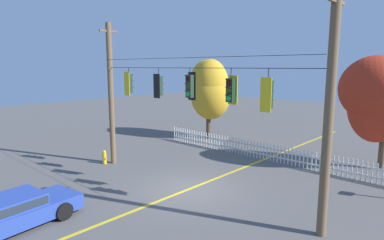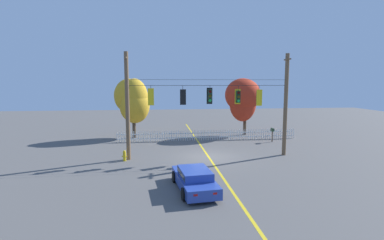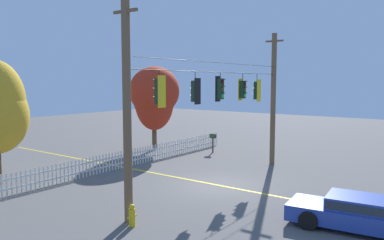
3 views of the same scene
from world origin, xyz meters
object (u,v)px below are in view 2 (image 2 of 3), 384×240
(traffic_signal_southbound_primary, at_px, (238,97))
(traffic_signal_eastbound_side, at_px, (259,98))
(traffic_signal_westbound_side, at_px, (183,97))
(parked_car, at_px, (194,179))
(traffic_signal_northbound_primary, at_px, (210,96))
(autumn_maple_mid, at_px, (243,98))
(fire_hydrant, at_px, (125,156))
(traffic_signal_northbound_secondary, at_px, (151,97))
(roadside_mailbox, at_px, (272,131))
(autumn_maple_near_fence, at_px, (133,100))

(traffic_signal_southbound_primary, distance_m, traffic_signal_eastbound_side, 1.60)
(traffic_signal_westbound_side, distance_m, parked_car, 7.79)
(traffic_signal_eastbound_side, xyz_separation_m, parked_car, (-5.73, -6.71, -3.89))
(traffic_signal_northbound_primary, bearing_deg, traffic_signal_eastbound_side, -0.30)
(autumn_maple_mid, bearing_deg, traffic_signal_southbound_primary, -108.65)
(traffic_signal_eastbound_side, distance_m, fire_hydrant, 10.84)
(traffic_signal_westbound_side, relative_size, traffic_signal_eastbound_side, 0.92)
(fire_hydrant, bearing_deg, traffic_signal_eastbound_side, 2.37)
(parked_car, height_order, fire_hydrant, parked_car)
(fire_hydrant, bearing_deg, traffic_signal_northbound_secondary, 12.04)
(traffic_signal_northbound_primary, xyz_separation_m, fire_hydrant, (-6.28, -0.44, -4.25))
(traffic_signal_northbound_secondary, relative_size, parked_car, 0.31)
(traffic_signal_northbound_secondary, distance_m, roadside_mailbox, 12.79)
(traffic_signal_northbound_secondary, bearing_deg, fire_hydrant, -167.96)
(roadside_mailbox, bearing_deg, traffic_signal_northbound_primary, -144.44)
(traffic_signal_westbound_side, bearing_deg, autumn_maple_near_fence, 115.86)
(traffic_signal_westbound_side, xyz_separation_m, roadside_mailbox, (8.93, 4.97, -3.48))
(autumn_maple_near_fence, distance_m, roadside_mailbox, 14.11)
(parked_car, distance_m, roadside_mailbox, 14.69)
(fire_hydrant, bearing_deg, autumn_maple_mid, 39.21)
(traffic_signal_westbound_side, bearing_deg, traffic_signal_southbound_primary, 0.25)
(autumn_maple_near_fence, bearing_deg, roadside_mailbox, -16.68)
(traffic_signal_eastbound_side, relative_size, fire_hydrant, 1.94)
(traffic_signal_northbound_secondary, distance_m, autumn_maple_mid, 13.03)
(traffic_signal_westbound_side, distance_m, fire_hydrant, 5.99)
(traffic_signal_southbound_primary, relative_size, autumn_maple_mid, 0.23)
(traffic_signal_southbound_primary, height_order, roadside_mailbox, traffic_signal_southbound_primary)
(traffic_signal_northbound_secondary, bearing_deg, traffic_signal_eastbound_side, 0.00)
(traffic_signal_northbound_primary, bearing_deg, fire_hydrant, -176.03)
(traffic_signal_northbound_secondary, distance_m, traffic_signal_eastbound_side, 8.08)
(traffic_signal_westbound_side, xyz_separation_m, fire_hydrant, (-4.27, -0.42, -4.18))
(traffic_signal_southbound_primary, bearing_deg, parked_car, -121.56)
(autumn_maple_near_fence, bearing_deg, traffic_signal_westbound_side, -64.14)
(fire_hydrant, bearing_deg, autumn_maple_near_fence, 90.39)
(traffic_signal_northbound_secondary, xyz_separation_m, traffic_signal_eastbound_side, (8.08, 0.00, -0.11))
(traffic_signal_southbound_primary, height_order, parked_car, traffic_signal_southbound_primary)
(autumn_maple_near_fence, height_order, fire_hydrant, autumn_maple_near_fence)
(roadside_mailbox, bearing_deg, traffic_signal_eastbound_side, -122.57)
(traffic_signal_eastbound_side, height_order, autumn_maple_mid, autumn_maple_mid)
(parked_car, bearing_deg, fire_hydrant, 124.34)
(traffic_signal_northbound_primary, bearing_deg, traffic_signal_northbound_secondary, -179.74)
(traffic_signal_westbound_side, bearing_deg, autumn_maple_mid, 51.21)
(autumn_maple_near_fence, bearing_deg, traffic_signal_eastbound_side, -41.56)
(fire_hydrant, distance_m, roadside_mailbox, 14.28)
(traffic_signal_northbound_primary, height_order, traffic_signal_eastbound_side, same)
(traffic_signal_northbound_primary, xyz_separation_m, autumn_maple_near_fence, (-6.34, 8.93, -0.83))
(traffic_signal_eastbound_side, relative_size, roadside_mailbox, 1.14)
(parked_car, bearing_deg, autumn_maple_near_fence, 105.57)
(traffic_signal_northbound_secondary, xyz_separation_m, parked_car, (2.35, -6.71, -4.00))
(traffic_signal_northbound_secondary, bearing_deg, traffic_signal_westbound_side, 0.02)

